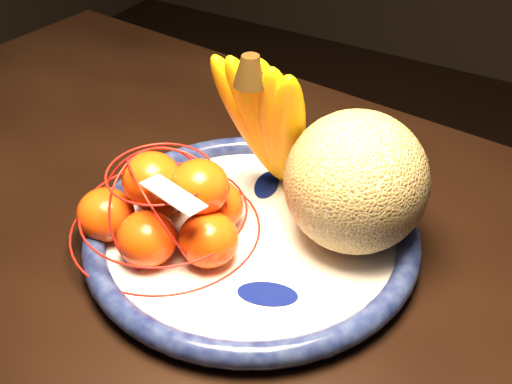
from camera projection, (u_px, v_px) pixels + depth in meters
The scene contains 6 objects.
dining_table at pixel (235, 318), 0.77m from camera, with size 1.55×1.03×0.74m.
fruit_bowl at pixel (252, 233), 0.76m from camera, with size 0.39×0.39×0.03m.
cantaloupe at pixel (356, 182), 0.70m from camera, with size 0.16×0.16×0.16m, color olive.
banana_bunch at pixel (269, 119), 0.75m from camera, with size 0.15×0.14×0.23m.
mandarin_bag at pixel (169, 209), 0.72m from camera, with size 0.23×0.23×0.14m.
price_tag at pixel (173, 195), 0.66m from camera, with size 0.07×0.03×0.00m, color white.
Camera 1 is at (0.23, -0.37, 1.24)m, focal length 45.00 mm.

